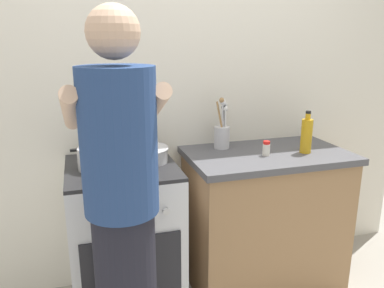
# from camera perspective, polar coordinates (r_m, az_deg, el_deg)

# --- Properties ---
(back_wall) EXTENTS (3.20, 0.10, 2.50)m
(back_wall) POSITION_cam_1_polar(r_m,az_deg,el_deg) (2.51, 0.77, 7.99)
(back_wall) COLOR silver
(back_wall) RESTS_ON ground
(countertop) EXTENTS (1.00, 0.60, 0.90)m
(countertop) POSITION_cam_1_polar(r_m,az_deg,el_deg) (2.56, 10.76, -10.85)
(countertop) COLOR #99724C
(countertop) RESTS_ON ground
(stove_range) EXTENTS (0.60, 0.62, 0.90)m
(stove_range) POSITION_cam_1_polar(r_m,az_deg,el_deg) (2.32, -9.99, -13.82)
(stove_range) COLOR silver
(stove_range) RESTS_ON ground
(pot) EXTENTS (0.24, 0.18, 0.12)m
(pot) POSITION_cam_1_polar(r_m,az_deg,el_deg) (2.10, -14.38, -2.08)
(pot) COLOR #B2B2B7
(pot) RESTS_ON stove_range
(mixing_bowl) EXTENTS (0.27, 0.27, 0.09)m
(mixing_bowl) POSITION_cam_1_polar(r_m,az_deg,el_deg) (2.18, -7.06, -1.43)
(mixing_bowl) COLOR #B7B7BC
(mixing_bowl) RESTS_ON stove_range
(utensil_crock) EXTENTS (0.10, 0.10, 0.33)m
(utensil_crock) POSITION_cam_1_polar(r_m,az_deg,el_deg) (2.43, 4.52, 1.76)
(utensil_crock) COLOR silver
(utensil_crock) RESTS_ON countertop
(spice_bottle) EXTENTS (0.04, 0.04, 0.09)m
(spice_bottle) POSITION_cam_1_polar(r_m,az_deg,el_deg) (2.32, 11.07, -0.66)
(spice_bottle) COLOR silver
(spice_bottle) RESTS_ON countertop
(oil_bottle) EXTENTS (0.07, 0.07, 0.26)m
(oil_bottle) POSITION_cam_1_polar(r_m,az_deg,el_deg) (2.42, 16.78, 1.28)
(oil_bottle) COLOR gold
(oil_bottle) RESTS_ON countertop
(person) EXTENTS (0.41, 0.50, 1.70)m
(person) POSITION_cam_1_polar(r_m,az_deg,el_deg) (1.62, -10.32, -10.97)
(person) COLOR black
(person) RESTS_ON ground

